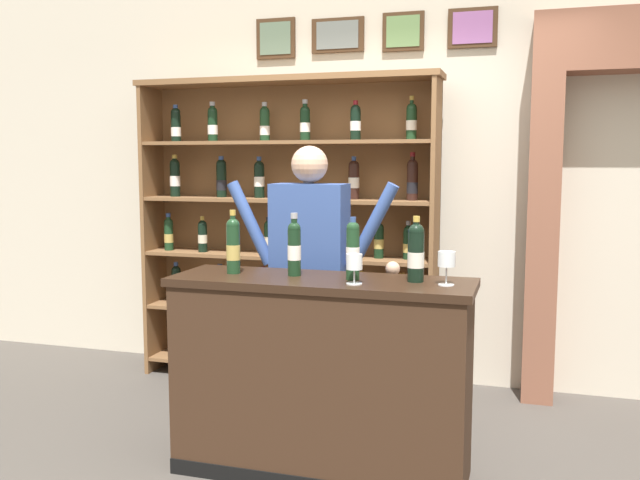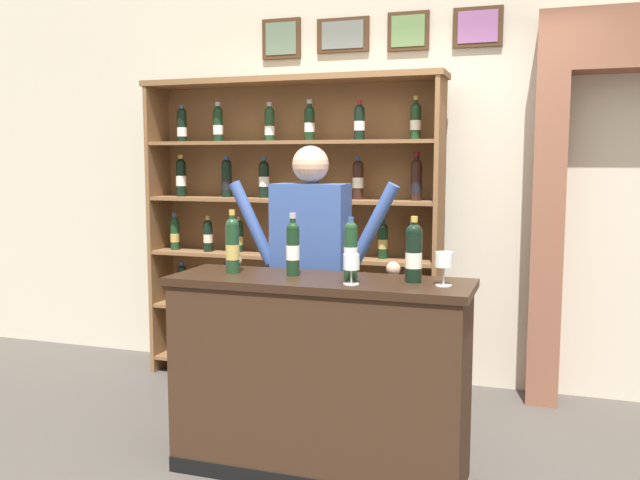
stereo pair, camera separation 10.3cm
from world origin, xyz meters
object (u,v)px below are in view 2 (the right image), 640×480
at_px(wine_shelf, 292,224).
at_px(wine_glass_left, 351,264).
at_px(shopkeeper, 311,258).
at_px(tasting_bottle_riserva, 293,247).
at_px(wine_glass_center, 444,262).
at_px(tasting_counter, 319,377).
at_px(tasting_bottle_bianco, 351,250).
at_px(tasting_bottle_vin_santo, 414,252).
at_px(tasting_bottle_brunello, 232,245).

distance_m(wine_shelf, wine_glass_left, 1.72).
xyz_separation_m(shopkeeper, tasting_bottle_riserva, (0.07, -0.46, 0.12)).
bearing_deg(wine_glass_center, tasting_counter, 178.94).
bearing_deg(tasting_bottle_riserva, tasting_bottle_bianco, -5.26).
xyz_separation_m(tasting_bottle_bianco, wine_glass_center, (0.46, -0.02, -0.04)).
distance_m(shopkeeper, tasting_bottle_vin_santo, 0.83).
relative_size(tasting_bottle_riserva, wine_glass_left, 2.21).
bearing_deg(tasting_counter, tasting_bottle_brunello, 178.33).
height_order(wine_shelf, wine_glass_left, wine_shelf).
bearing_deg(tasting_bottle_vin_santo, shopkeeper, 146.22).
xyz_separation_m(wine_shelf, wine_glass_center, (1.29, -1.38, -0.01)).
distance_m(shopkeeper, tasting_bottle_riserva, 0.48).
height_order(tasting_counter, tasting_bottle_brunello, tasting_bottle_brunello).
xyz_separation_m(tasting_bottle_riserva, tasting_bottle_bianco, (0.31, -0.03, 0.00)).
height_order(tasting_bottle_riserva, tasting_bottle_bianco, tasting_bottle_riserva).
bearing_deg(tasting_bottle_bianco, tasting_bottle_riserva, 174.74).
bearing_deg(tasting_bottle_riserva, shopkeeper, 98.32).
distance_m(shopkeeper, tasting_bottle_brunello, 0.56).
bearing_deg(tasting_bottle_riserva, tasting_counter, -13.66).
bearing_deg(wine_shelf, tasting_bottle_brunello, -81.93).
bearing_deg(wine_glass_left, shopkeeper, 124.43).
bearing_deg(tasting_counter, wine_glass_center, -1.06).
bearing_deg(shopkeeper, tasting_bottle_brunello, -117.90).
bearing_deg(tasting_bottle_brunello, wine_shelf, 98.07).
distance_m(wine_shelf, tasting_bottle_vin_santo, 1.75).
relative_size(tasting_counter, tasting_bottle_brunello, 4.60).
relative_size(tasting_bottle_bianco, wine_glass_center, 1.93).
distance_m(tasting_counter, wine_glass_center, 0.87).
bearing_deg(shopkeeper, tasting_counter, -66.19).
relative_size(tasting_bottle_bianco, wine_glass_left, 2.14).
relative_size(wine_shelf, wine_glass_left, 15.11).
height_order(tasting_bottle_brunello, wine_glass_left, tasting_bottle_brunello).
distance_m(wine_shelf, tasting_bottle_bianco, 1.60).
relative_size(tasting_bottle_vin_santo, wine_glass_left, 2.20).
distance_m(tasting_counter, tasting_bottle_brunello, 0.81).
distance_m(shopkeeper, wine_glass_left, 0.74).
relative_size(wine_shelf, tasting_bottle_riserva, 6.83).
relative_size(tasting_bottle_vin_santo, wine_glass_center, 1.98).
relative_size(tasting_bottle_brunello, tasting_bottle_riserva, 1.03).
distance_m(wine_shelf, tasting_bottle_riserva, 1.43).
xyz_separation_m(wine_shelf, tasting_bottle_brunello, (0.19, -1.36, 0.02)).
height_order(tasting_bottle_vin_santo, wine_glass_center, tasting_bottle_vin_santo).
height_order(tasting_counter, tasting_bottle_bianco, tasting_bottle_bianco).
height_order(tasting_bottle_brunello, tasting_bottle_vin_santo, tasting_bottle_brunello).
bearing_deg(tasting_bottle_bianco, wine_glass_center, -2.49).
bearing_deg(shopkeeper, wine_shelf, 117.30).
xyz_separation_m(wine_shelf, tasting_counter, (0.67, -1.37, -0.63)).
xyz_separation_m(tasting_bottle_brunello, wine_glass_center, (1.09, -0.03, -0.03)).
distance_m(tasting_bottle_riserva, wine_glass_left, 0.38).
relative_size(wine_shelf, wine_glass_center, 13.58).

